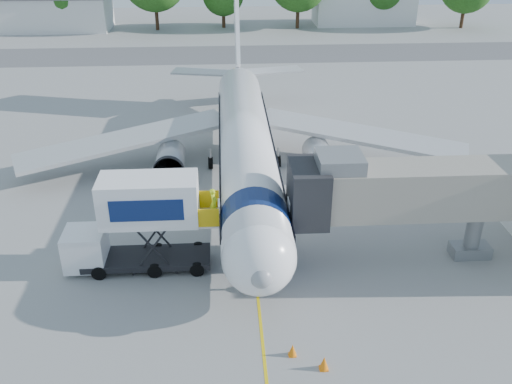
{
  "coord_description": "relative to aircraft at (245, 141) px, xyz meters",
  "views": [
    {
      "loc": [
        -1.55,
        -33.95,
        18.43
      ],
      "look_at": [
        0.25,
        -4.43,
        3.2
      ],
      "focal_mm": 40.0,
      "sensor_mm": 36.0,
      "label": 1
    }
  ],
  "objects": [
    {
      "name": "jet_bridge",
      "position": [
        7.99,
        -11.12,
        1.39
      ],
      "size": [
        13.9,
        3.2,
        6.6
      ],
      "color": "gray",
      "rests_on": "ground"
    },
    {
      "name": "ground",
      "position": [
        0.0,
        -4.12,
        -2.95
      ],
      "size": [
        160.0,
        160.0,
        0.0
      ],
      "primitive_type": "plane",
      "color": "gray",
      "rests_on": "ground"
    },
    {
      "name": "catering_hiloader",
      "position": [
        -6.27,
        -11.12,
        -0.19
      ],
      "size": [
        8.5,
        2.44,
        5.5
      ],
      "color": "black",
      "rests_on": "ground"
    },
    {
      "name": "outbuilding_right",
      "position": [
        22.0,
        57.88,
        -0.29
      ],
      "size": [
        16.4,
        7.4,
        5.3
      ],
      "color": "silver",
      "rests_on": "ground"
    },
    {
      "name": "ground_tug",
      "position": [
        -3.24,
        -20.12,
        -2.3
      ],
      "size": [
        3.41,
        2.42,
        1.23
      ],
      "rotation": [
        0.0,
        0.0,
        0.3
      ],
      "color": "white",
      "rests_on": "ground"
    },
    {
      "name": "safety_cone_b",
      "position": [
        2.57,
        -19.53,
        -2.62
      ],
      "size": [
        0.43,
        0.43,
        0.68
      ],
      "color": "orange",
      "rests_on": "ground"
    },
    {
      "name": "guidance_line",
      "position": [
        0.0,
        -4.12,
        -2.94
      ],
      "size": [
        0.15,
        70.0,
        0.01
      ],
      "primitive_type": "cube",
      "color": "yellow",
      "rests_on": "ground"
    },
    {
      "name": "safety_cone_a",
      "position": [
        1.29,
        -18.61,
        -2.65
      ],
      "size": [
        0.39,
        0.39,
        0.62
      ],
      "color": "orange",
      "rests_on": "ground"
    },
    {
      "name": "taxiway_strip",
      "position": [
        0.0,
        37.88,
        -2.94
      ],
      "size": [
        120.0,
        10.0,
        0.01
      ],
      "primitive_type": "cube",
      "color": "#59595B",
      "rests_on": "ground"
    },
    {
      "name": "outbuilding_left",
      "position": [
        -28.0,
        55.88,
        -0.29
      ],
      "size": [
        18.4,
        8.4,
        5.3
      ],
      "color": "silver",
      "rests_on": "ground"
    },
    {
      "name": "aircraft",
      "position": [
        0.0,
        0.0,
        0.0
      ],
      "size": [
        34.17,
        37.73,
        11.35
      ],
      "color": "white",
      "rests_on": "ground"
    }
  ]
}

